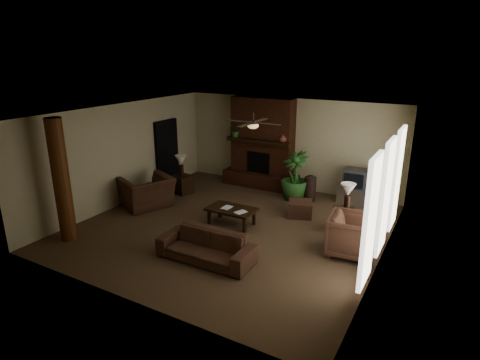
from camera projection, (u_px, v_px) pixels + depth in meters
The scene contains 23 objects.
room_shell at pixel (232, 172), 9.39m from camera, with size 7.00×7.00×7.00m.
fireplace at pixel (262, 150), 12.51m from camera, with size 2.40×0.70×2.80m.
windows at pixel (385, 197), 7.96m from camera, with size 0.08×3.65×2.35m.
log_column at pixel (61, 181), 8.77m from camera, with size 0.36×0.36×2.80m, color brown.
doorway at pixel (167, 153), 12.59m from camera, with size 0.10×1.00×2.10m, color black.
ceiling_fan at pixel (253, 124), 9.10m from camera, with size 1.35×1.35×0.37m.
sofa at pixel (206, 242), 8.16m from camera, with size 2.03×0.59×0.79m, color #472C1E.
armchair_left at pixel (147, 187), 10.94m from camera, with size 1.29×0.84×1.13m, color #472C1E.
armchair_right at pixel (352, 233), 8.33m from camera, with size 0.95×0.89×0.98m, color #472C1E.
coffee_table at pixel (232, 210), 9.84m from camera, with size 1.20×0.70×0.43m.
ottoman at pixel (300, 209), 10.42m from camera, with size 0.60×0.60×0.40m, color #472C1E.
tv_stand at pixel (354, 195), 11.27m from camera, with size 0.85×0.50×0.50m, color #B7B7B9.
tv at pixel (356, 179), 11.04m from camera, with size 0.67×0.56×0.52m.
floor_vase at pixel (310, 186), 11.43m from camera, with size 0.34×0.34×0.77m.
floor_plant at pixel (295, 186), 11.53m from camera, with size 0.80×1.42×0.80m, color #2F5F26.
side_table_left at pixel (182, 184), 12.09m from camera, with size 0.50×0.50×0.55m, color black.
lamp_left at pixel (181, 162), 11.82m from camera, with size 0.39×0.39×0.65m.
side_table_right at pixel (344, 220), 9.55m from camera, with size 0.50×0.50×0.55m, color black.
lamp_right at pixel (348, 192), 9.29m from camera, with size 0.36×0.36×0.65m.
mantel_plant at pixel (236, 132), 12.49m from camera, with size 0.38×0.42×0.33m, color #2F5F26.
mantel_vase at pixel (283, 138), 11.79m from camera, with size 0.22×0.23×0.22m, color brown.
book_a at pixel (223, 202), 9.83m from camera, with size 0.22×0.03×0.29m, color #999999.
book_b at pixel (238, 206), 9.59m from camera, with size 0.21×0.02×0.29m, color #999999.
Camera 1 is at (4.57, -7.74, 4.12)m, focal length 29.80 mm.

